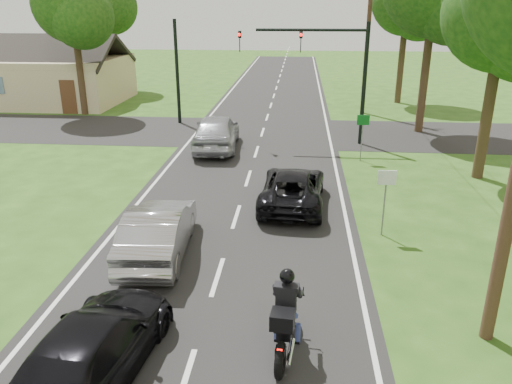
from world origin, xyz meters
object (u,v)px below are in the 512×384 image
traffic_signal (328,61)px  silver_sedan (158,231)px  dark_suv (293,187)px  sign_green (363,127)px  silver_suv (216,131)px  dark_car_behind (94,347)px  utility_pole_far (368,33)px  motorcycle_rider (286,321)px  sign_white (386,187)px

traffic_signal → silver_sedan: bearing=-111.9°
dark_suv → sign_green: size_ratio=2.19×
silver_suv → dark_car_behind: bearing=87.9°
silver_suv → dark_car_behind: silver_suv is taller
dark_suv → utility_pole_far: bearing=-101.7°
motorcycle_rider → silver_suv: bearing=110.3°
sign_green → silver_suv: bearing=168.5°
silver_suv → sign_white: bearing=122.4°
dark_suv → utility_pole_far: 17.84m
dark_suv → sign_green: bearing=-115.1°
sign_white → sign_green: 8.00m
sign_white → dark_suv: bearing=140.9°
traffic_signal → sign_green: (1.56, -3.02, -2.54)m
sign_white → sign_green: bearing=88.6°
dark_car_behind → silver_sedan: bearing=-82.6°
silver_sedan → utility_pole_far: bearing=-115.1°
silver_sedan → traffic_signal: bearing=-115.9°
sign_white → utility_pole_far: bearing=85.5°
sign_white → sign_green: (0.20, 8.00, 0.00)m
sign_white → motorcycle_rider: bearing=-115.7°
silver_sedan → sign_white: sign_white is taller
traffic_signal → sign_green: size_ratio=3.00×
silver_sedan → traffic_signal: 14.29m
motorcycle_rider → silver_sedan: (-3.73, 4.01, -0.00)m
motorcycle_rider → sign_green: bearing=83.7°
motorcycle_rider → traffic_signal: traffic_signal is taller
dark_car_behind → sign_green: (6.62, 14.89, 0.93)m
silver_suv → utility_pole_far: (8.22, 9.62, 4.20)m
silver_sedan → utility_pole_far: utility_pole_far is taller
motorcycle_rider → traffic_signal: size_ratio=0.35×
dark_car_behind → utility_pole_far: size_ratio=0.46×
dark_suv → dark_car_behind: size_ratio=1.02×
traffic_signal → dark_car_behind: bearing=-105.8°
silver_sedan → silver_suv: 11.27m
silver_suv → dark_car_behind: (0.30, -16.29, -0.21)m
motorcycle_rider → utility_pole_far: bearing=86.1°
silver_suv → sign_green: sign_green is taller
traffic_signal → sign_white: size_ratio=3.00×
dark_car_behind → traffic_signal: bearing=-99.9°
traffic_signal → utility_pole_far: utility_pole_far is taller
utility_pole_far → sign_green: utility_pole_far is taller
silver_sedan → dark_suv: bearing=-135.9°
dark_suv → sign_white: bearing=143.8°
traffic_signal → utility_pole_far: bearing=70.3°
dark_suv → silver_suv: (-3.90, 7.11, 0.23)m
utility_pole_far → sign_green: size_ratio=4.71×
dark_car_behind → traffic_signal: size_ratio=0.71×
traffic_signal → sign_white: (1.36, -11.02, -2.54)m
motorcycle_rider → dark_car_behind: size_ratio=0.49×
dark_car_behind → traffic_signal: 18.93m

